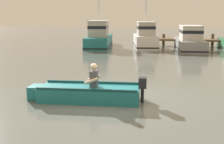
% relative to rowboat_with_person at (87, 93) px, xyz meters
% --- Properties ---
extents(ground_plane, '(120.00, 120.00, 0.00)m').
position_rel_rowboat_with_person_xyz_m(ground_plane, '(0.57, 0.24, -0.25)').
color(ground_plane, slate).
extents(rowboat_with_person, '(3.73, 1.44, 1.19)m').
position_rel_rowboat_with_person_xyz_m(rowboat_with_person, '(0.00, 0.00, 0.00)').
color(rowboat_with_person, '#1E727A').
rests_on(rowboat_with_person, ground).
extents(moored_boat_teal, '(3.03, 6.81, 4.24)m').
position_rel_rowboat_with_person_xyz_m(moored_boat_teal, '(-4.11, 15.72, 0.58)').
color(moored_boat_teal, '#1E727A').
rests_on(moored_boat_teal, ground).
extents(moored_boat_white, '(2.73, 4.85, 4.94)m').
position_rel_rowboat_with_person_xyz_m(moored_boat_white, '(-0.16, 16.06, 0.57)').
color(moored_boat_white, white).
rests_on(moored_boat_white, ground).
extents(moored_boat_grey, '(2.62, 6.41, 1.90)m').
position_rel_rowboat_with_person_xyz_m(moored_boat_grey, '(3.43, 15.58, 0.45)').
color(moored_boat_grey, gray).
rests_on(moored_boat_grey, ground).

